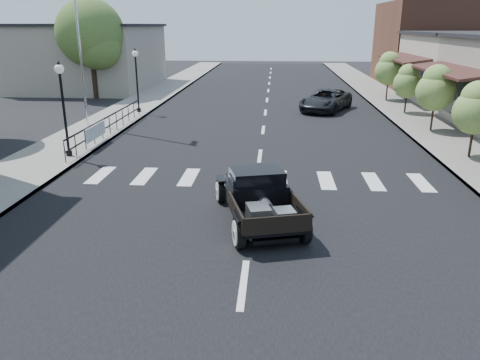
{
  "coord_description": "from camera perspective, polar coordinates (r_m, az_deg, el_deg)",
  "views": [
    {
      "loc": [
        0.57,
        -11.5,
        5.14
      ],
      "look_at": [
        -0.36,
        0.88,
        1.0
      ],
      "focal_mm": 35.0,
      "sensor_mm": 36.0,
      "label": 1
    }
  ],
  "objects": [
    {
      "name": "road_markings",
      "position": [
        22.11,
        2.7,
        4.97
      ],
      "size": [
        12.0,
        60.0,
        0.06
      ],
      "primitive_type": null,
      "color": "silver",
      "rests_on": "ground"
    },
    {
      "name": "low_building_left",
      "position": [
        42.54,
        -17.74,
        14.03
      ],
      "size": [
        10.0,
        12.0,
        5.0
      ],
      "primitive_type": "cube",
      "color": "#A79E8C",
      "rests_on": "ground"
    },
    {
      "name": "hotrod_pickup",
      "position": [
        12.62,
        2.24,
        -2.0
      ],
      "size": [
        3.04,
        4.63,
        1.48
      ],
      "primitive_type": null,
      "rotation": [
        0.0,
        0.0,
        0.27
      ],
      "color": "black",
      "rests_on": "ground"
    },
    {
      "name": "sidewalk_right",
      "position": [
        28.12,
        20.74,
        6.87
      ],
      "size": [
        3.0,
        80.0,
        0.15
      ],
      "primitive_type": "cube",
      "color": "gray",
      "rests_on": "ground"
    },
    {
      "name": "sidewalk_left",
      "position": [
        28.46,
        -14.5,
        7.6
      ],
      "size": [
        3.0,
        80.0,
        0.15
      ],
      "primitive_type": "cube",
      "color": "gray",
      "rests_on": "ground"
    },
    {
      "name": "small_tree_d",
      "position": [
        29.65,
        19.69,
        10.35
      ],
      "size": [
        1.64,
        1.64,
        2.73
      ],
      "primitive_type": null,
      "color": "olive",
      "rests_on": "sidewalk_right"
    },
    {
      "name": "small_tree_e",
      "position": [
        34.43,
        17.62,
        11.89
      ],
      "size": [
        1.89,
        1.89,
        3.14
      ],
      "primitive_type": null,
      "color": "olive",
      "rests_on": "sidewalk_right"
    },
    {
      "name": "far_building_right",
      "position": [
        46.02,
        24.06,
        14.86
      ],
      "size": [
        11.0,
        10.0,
        7.0
      ],
      "primitive_type": "cube",
      "color": "brown",
      "rests_on": "ground"
    },
    {
      "name": "small_tree_c",
      "position": [
        24.89,
        22.63,
        9.07
      ],
      "size": [
        1.85,
        1.85,
        3.08
      ],
      "primitive_type": null,
      "color": "olive",
      "rests_on": "sidewalk_right"
    },
    {
      "name": "road",
      "position": [
        27.0,
        3.02,
        7.45
      ],
      "size": [
        14.0,
        80.0,
        0.02
      ],
      "primitive_type": "cube",
      "color": "black",
      "rests_on": "ground"
    },
    {
      "name": "small_tree_b",
      "position": [
        20.4,
        26.66,
        6.44
      ],
      "size": [
        1.72,
        1.72,
        2.87
      ],
      "primitive_type": null,
      "color": "olive",
      "rests_on": "sidewalk_right"
    },
    {
      "name": "second_car",
      "position": [
        29.97,
        10.43,
        9.53
      ],
      "size": [
        3.96,
        5.21,
        1.31
      ],
      "primitive_type": "imported",
      "rotation": [
        0.0,
        0.0,
        -0.43
      ],
      "color": "black",
      "rests_on": "ground"
    },
    {
      "name": "ground",
      "position": [
        12.61,
        1.34,
        -5.63
      ],
      "size": [
        120.0,
        120.0,
        0.0
      ],
      "primitive_type": "plane",
      "color": "black",
      "rests_on": "ground"
    },
    {
      "name": "big_tree_far",
      "position": [
        36.0,
        -17.63,
        14.96
      ],
      "size": [
        4.74,
        4.74,
        6.96
      ],
      "primitive_type": null,
      "color": "#466129",
      "rests_on": "ground"
    },
    {
      "name": "lamp_post_b",
      "position": [
        19.57,
        -20.67,
        8.01
      ],
      "size": [
        0.36,
        0.36,
        3.69
      ],
      "primitive_type": null,
      "color": "black",
      "rests_on": "sidewalk_left"
    },
    {
      "name": "lamp_post_c",
      "position": [
        28.86,
        -12.45,
        11.75
      ],
      "size": [
        0.36,
        0.36,
        3.69
      ],
      "primitive_type": null,
      "color": "black",
      "rests_on": "sidewalk_left"
    },
    {
      "name": "railing",
      "position": [
        23.33,
        -15.62,
        6.66
      ],
      "size": [
        0.08,
        10.0,
        1.0
      ],
      "primitive_type": null,
      "color": "black",
      "rests_on": "sidewalk_left"
    },
    {
      "name": "banner",
      "position": [
        21.52,
        -17.12,
        5.02
      ],
      "size": [
        0.04,
        2.2,
        0.6
      ],
      "primitive_type": null,
      "color": "silver",
      "rests_on": "sidewalk_left"
    }
  ]
}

